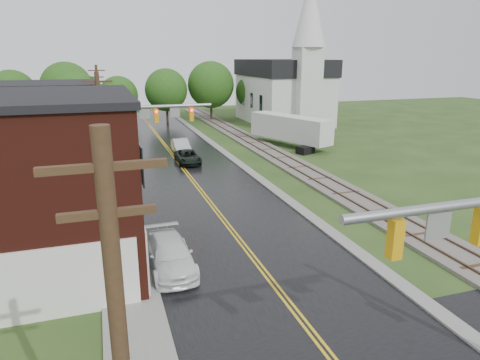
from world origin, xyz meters
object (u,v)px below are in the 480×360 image
traffic_signal_far (147,123)px  tree_left_e (80,103)px  sedan_silver (181,146)px  church (286,84)px  suv_dark (188,157)px  utility_pole_c (99,105)px  pickup_white (170,255)px  semi_trailer (290,128)px  tree_left_c (24,114)px  utility_pole_b (103,141)px

traffic_signal_far → tree_left_e: tree_left_e is taller
tree_left_e → sedan_silver: (9.82, -8.16, -4.07)m
church → suv_dark: bearing=-133.1°
utility_pole_c → pickup_white: size_ratio=1.80×
utility_pole_c → semi_trailer: utility_pole_c is taller
suv_dark → semi_trailer: size_ratio=0.41×
church → utility_pole_c: bearing=-160.0°
traffic_signal_far → semi_trailer: traffic_signal_far is taller
suv_dark → traffic_signal_far: bearing=-124.0°
traffic_signal_far → tree_left_c: bearing=128.8°
traffic_signal_far → pickup_white: size_ratio=1.47×
utility_pole_b → pickup_white: bearing=-74.4°
church → semi_trailer: size_ratio=1.85×
utility_pole_c → tree_left_c: utility_pole_c is taller
utility_pole_c → suv_dark: size_ratio=2.01×
utility_pole_b → semi_trailer: size_ratio=0.83×
utility_pole_c → utility_pole_b: bearing=-90.0°
church → traffic_signal_far: (-23.47, -26.74, -0.86)m
utility_pole_b → tree_left_e: size_ratio=1.10×
church → sedan_silver: bearing=-139.9°
suv_dark → sedan_silver: 4.53m
church → semi_trailer: church is taller
church → sedan_silver: 25.37m
utility_pole_c → semi_trailer: 21.40m
tree_left_c → sedan_silver: tree_left_c is taller
tree_left_c → suv_dark: tree_left_c is taller
church → utility_pole_c: church is taller
utility_pole_c → pickup_white: 31.71m
tree_left_c → pickup_white: (9.66, -27.24, -3.79)m
utility_pole_c → tree_left_c: size_ratio=1.18×
tree_left_c → sedan_silver: size_ratio=1.69×
sedan_silver → pickup_white: sedan_silver is taller
tree_left_c → semi_trailer: bearing=-5.1°
utility_pole_c → pickup_white: utility_pole_c is taller
church → traffic_signal_far: bearing=-131.3°
traffic_signal_far → tree_left_c: size_ratio=0.96×
traffic_signal_far → semi_trailer: 20.08m
utility_pole_c → sedan_silver: bearing=-38.9°
tree_left_c → pickup_white: 29.15m
tree_left_c → pickup_white: tree_left_c is taller
utility_pole_c → sedan_silver: 10.75m
suv_dark → semi_trailer: semi_trailer is taller
pickup_white → semi_trailer: size_ratio=0.46×
suv_dark → sedan_silver: sedan_silver is taller
church → utility_pole_c: size_ratio=2.22×
traffic_signal_far → sedan_silver: traffic_signal_far is taller
tree_left_e → semi_trailer: (22.26, -8.41, -2.72)m
traffic_signal_far → sedan_silver: (4.44, 10.73, -4.23)m
tree_left_c → tree_left_e: tree_left_e is taller
church → tree_left_c: bearing=-157.8°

